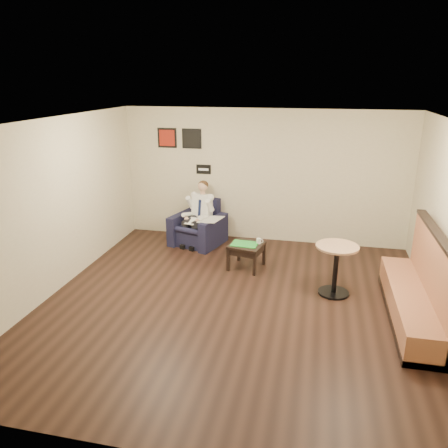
% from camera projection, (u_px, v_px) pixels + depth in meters
% --- Properties ---
extents(ground, '(6.00, 6.00, 0.00)m').
position_uv_depth(ground, '(236.00, 304.00, 6.86)').
color(ground, black).
rests_on(ground, ground).
extents(wall_back, '(6.00, 0.02, 2.80)m').
position_uv_depth(wall_back, '(263.00, 177.00, 9.19)').
color(wall_back, beige).
rests_on(wall_back, ground).
extents(wall_front, '(6.00, 0.02, 2.80)m').
position_uv_depth(wall_front, '(169.00, 328.00, 3.64)').
color(wall_front, beige).
rests_on(wall_front, ground).
extents(wall_left, '(0.02, 6.00, 2.80)m').
position_uv_depth(wall_left, '(54.00, 207.00, 7.03)').
color(wall_left, beige).
rests_on(wall_left, ground).
extents(ceiling, '(6.00, 6.00, 0.02)m').
position_uv_depth(ceiling, '(238.00, 122.00, 5.97)').
color(ceiling, white).
rests_on(ceiling, wall_back).
extents(seating_sign, '(0.32, 0.02, 0.20)m').
position_uv_depth(seating_sign, '(204.00, 169.00, 9.41)').
color(seating_sign, black).
rests_on(seating_sign, wall_back).
extents(art_print_left, '(0.42, 0.03, 0.42)m').
position_uv_depth(art_print_left, '(167.00, 138.00, 9.37)').
color(art_print_left, maroon).
rests_on(art_print_left, wall_back).
extents(art_print_right, '(0.42, 0.03, 0.42)m').
position_uv_depth(art_print_right, '(192.00, 139.00, 9.25)').
color(art_print_right, black).
rests_on(art_print_right, wall_back).
extents(armchair, '(1.19, 1.19, 0.93)m').
position_uv_depth(armchair, '(198.00, 223.00, 9.22)').
color(armchair, black).
rests_on(armchair, ground).
extents(seated_man, '(0.83, 1.04, 1.27)m').
position_uv_depth(seated_man, '(194.00, 217.00, 9.07)').
color(seated_man, silver).
rests_on(seated_man, armchair).
extents(lap_papers, '(0.27, 0.34, 0.01)m').
position_uv_depth(lap_papers, '(192.00, 221.00, 9.00)').
color(lap_papers, white).
rests_on(lap_papers, seated_man).
extents(newspaper, '(0.51, 0.58, 0.01)m').
position_uv_depth(newspaper, '(211.00, 219.00, 8.91)').
color(newspaper, silver).
rests_on(newspaper, armchair).
extents(side_table, '(0.68, 0.68, 0.47)m').
position_uv_depth(side_table, '(246.00, 256.00, 8.10)').
color(side_table, black).
rests_on(side_table, ground).
extents(green_folder, '(0.49, 0.37, 0.01)m').
position_uv_depth(green_folder, '(245.00, 244.00, 8.01)').
color(green_folder, green).
rests_on(green_folder, side_table).
extents(coffee_mug, '(0.10, 0.10, 0.10)m').
position_uv_depth(coffee_mug, '(259.00, 241.00, 8.04)').
color(coffee_mug, white).
rests_on(coffee_mug, side_table).
extents(smartphone, '(0.16, 0.12, 0.01)m').
position_uv_depth(smartphone, '(253.00, 241.00, 8.15)').
color(smartphone, black).
rests_on(smartphone, side_table).
extents(banquette, '(0.60, 2.54, 1.30)m').
position_uv_depth(banquette, '(415.00, 278.00, 6.26)').
color(banquette, '#985A3B').
rests_on(banquette, ground).
extents(cafe_table, '(0.70, 0.70, 0.85)m').
position_uv_depth(cafe_table, '(335.00, 270.00, 7.06)').
color(cafe_table, '#A77B5A').
rests_on(cafe_table, ground).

